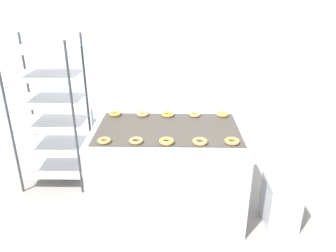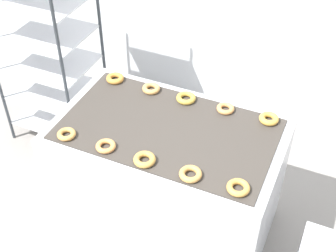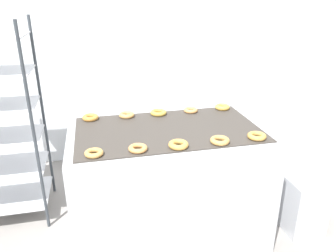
{
  "view_description": "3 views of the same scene",
  "coord_description": "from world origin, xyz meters",
  "px_view_note": "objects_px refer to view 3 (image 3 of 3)",
  "views": [
    {
      "loc": [
        0.05,
        -1.99,
        2.03
      ],
      "look_at": [
        0.0,
        0.66,
        0.9
      ],
      "focal_mm": 35.0,
      "sensor_mm": 36.0,
      "label": 1
    },
    {
      "loc": [
        0.83,
        -1.22,
        2.68
      ],
      "look_at": [
        0.0,
        0.66,
        0.9
      ],
      "focal_mm": 50.0,
      "sensor_mm": 36.0,
      "label": 2
    },
    {
      "loc": [
        -0.47,
        -1.37,
        1.74
      ],
      "look_at": [
        0.0,
        0.66,
        0.9
      ],
      "focal_mm": 35.0,
      "sensor_mm": 36.0,
      "label": 3
    }
  ],
  "objects_px": {
    "fryer_machine": "(168,184)",
    "donut_near_rightmost": "(257,136)",
    "glaze_bin": "(300,202)",
    "donut_far_leftmost": "(90,117)",
    "donut_far_center": "(158,113)",
    "donut_far_rightmost": "(222,107)",
    "donut_near_left": "(138,148)",
    "donut_far_left": "(127,115)",
    "donut_near_leftmost": "(94,153)",
    "donut_near_right": "(220,140)",
    "donut_near_center": "(178,145)",
    "donut_far_right": "(191,110)"
  },
  "relations": [
    {
      "from": "glaze_bin",
      "to": "donut_near_right",
      "type": "height_order",
      "value": "donut_near_right"
    },
    {
      "from": "donut_near_leftmost",
      "to": "donut_near_rightmost",
      "type": "height_order",
      "value": "donut_near_rightmost"
    },
    {
      "from": "donut_far_center",
      "to": "donut_far_rightmost",
      "type": "relative_size",
      "value": 1.05
    },
    {
      "from": "fryer_machine",
      "to": "donut_near_rightmost",
      "type": "bearing_deg",
      "value": -29.17
    },
    {
      "from": "donut_near_leftmost",
      "to": "donut_far_left",
      "type": "relative_size",
      "value": 0.94
    },
    {
      "from": "donut_near_center",
      "to": "fryer_machine",
      "type": "bearing_deg",
      "value": 88.95
    },
    {
      "from": "donut_near_right",
      "to": "donut_far_leftmost",
      "type": "height_order",
      "value": "donut_far_leftmost"
    },
    {
      "from": "donut_far_center",
      "to": "donut_far_left",
      "type": "bearing_deg",
      "value": 179.42
    },
    {
      "from": "donut_far_leftmost",
      "to": "donut_far_rightmost",
      "type": "bearing_deg",
      "value": 0.22
    },
    {
      "from": "donut_near_rightmost",
      "to": "donut_far_left",
      "type": "height_order",
      "value": "same"
    },
    {
      "from": "glaze_bin",
      "to": "donut_far_left",
      "type": "height_order",
      "value": "donut_far_left"
    },
    {
      "from": "donut_far_center",
      "to": "donut_far_rightmost",
      "type": "bearing_deg",
      "value": 1.25
    },
    {
      "from": "donut_near_center",
      "to": "donut_far_right",
      "type": "relative_size",
      "value": 1.13
    },
    {
      "from": "donut_near_leftmost",
      "to": "donut_far_leftmost",
      "type": "relative_size",
      "value": 0.92
    },
    {
      "from": "donut_near_leftmost",
      "to": "donut_near_right",
      "type": "bearing_deg",
      "value": -0.16
    },
    {
      "from": "glaze_bin",
      "to": "donut_near_right",
      "type": "relative_size",
      "value": 3.66
    },
    {
      "from": "donut_far_center",
      "to": "donut_far_rightmost",
      "type": "height_order",
      "value": "donut_far_rightmost"
    },
    {
      "from": "fryer_machine",
      "to": "donut_near_right",
      "type": "bearing_deg",
      "value": -48.85
    },
    {
      "from": "donut_far_left",
      "to": "donut_far_leftmost",
      "type": "bearing_deg",
      "value": 178.91
    },
    {
      "from": "donut_near_left",
      "to": "donut_near_right",
      "type": "bearing_deg",
      "value": -0.8
    },
    {
      "from": "donut_near_leftmost",
      "to": "donut_near_center",
      "type": "bearing_deg",
      "value": -0.45
    },
    {
      "from": "glaze_bin",
      "to": "donut_far_right",
      "type": "relative_size",
      "value": 4.1
    },
    {
      "from": "donut_far_leftmost",
      "to": "donut_far_left",
      "type": "bearing_deg",
      "value": -1.09
    },
    {
      "from": "donut_near_rightmost",
      "to": "donut_far_right",
      "type": "distance_m",
      "value": 0.64
    },
    {
      "from": "donut_far_left",
      "to": "donut_far_right",
      "type": "relative_size",
      "value": 1.06
    },
    {
      "from": "donut_near_center",
      "to": "donut_far_rightmost",
      "type": "bearing_deg",
      "value": 49.07
    },
    {
      "from": "donut_near_right",
      "to": "donut_far_right",
      "type": "relative_size",
      "value": 1.12
    },
    {
      "from": "donut_near_leftmost",
      "to": "donut_near_center",
      "type": "distance_m",
      "value": 0.5
    },
    {
      "from": "donut_far_right",
      "to": "donut_near_leftmost",
      "type": "bearing_deg",
      "value": -141.92
    },
    {
      "from": "donut_near_leftmost",
      "to": "donut_far_center",
      "type": "relative_size",
      "value": 0.88
    },
    {
      "from": "donut_near_leftmost",
      "to": "donut_far_left",
      "type": "distance_m",
      "value": 0.65
    },
    {
      "from": "donut_near_right",
      "to": "donut_far_left",
      "type": "bearing_deg",
      "value": 130.65
    },
    {
      "from": "donut_near_right",
      "to": "donut_far_left",
      "type": "xyz_separation_m",
      "value": [
        -0.51,
        0.6,
        0.0
      ]
    },
    {
      "from": "glaze_bin",
      "to": "donut_far_rightmost",
      "type": "height_order",
      "value": "donut_far_rightmost"
    },
    {
      "from": "donut_near_left",
      "to": "donut_near_center",
      "type": "distance_m",
      "value": 0.25
    },
    {
      "from": "glaze_bin",
      "to": "donut_near_right",
      "type": "distance_m",
      "value": 1.03
    },
    {
      "from": "donut_near_right",
      "to": "donut_far_center",
      "type": "distance_m",
      "value": 0.65
    },
    {
      "from": "glaze_bin",
      "to": "donut_far_leftmost",
      "type": "xyz_separation_m",
      "value": [
        -1.55,
        0.46,
        0.67
      ]
    },
    {
      "from": "donut_near_left",
      "to": "donut_far_left",
      "type": "relative_size",
      "value": 0.98
    },
    {
      "from": "donut_far_rightmost",
      "to": "donut_far_leftmost",
      "type": "bearing_deg",
      "value": -179.78
    },
    {
      "from": "fryer_machine",
      "to": "donut_far_right",
      "type": "bearing_deg",
      "value": 49.68
    },
    {
      "from": "donut_far_right",
      "to": "donut_near_rightmost",
      "type": "bearing_deg",
      "value": -65.7
    },
    {
      "from": "donut_near_left",
      "to": "donut_far_leftmost",
      "type": "xyz_separation_m",
      "value": [
        -0.27,
        0.59,
        0.0
      ]
    },
    {
      "from": "donut_far_right",
      "to": "donut_far_center",
      "type": "bearing_deg",
      "value": -179.46
    },
    {
      "from": "donut_near_left",
      "to": "donut_far_left",
      "type": "height_order",
      "value": "donut_far_left"
    },
    {
      "from": "donut_far_leftmost",
      "to": "donut_far_center",
      "type": "height_order",
      "value": "same"
    },
    {
      "from": "glaze_bin",
      "to": "donut_far_rightmost",
      "type": "distance_m",
      "value": 0.96
    },
    {
      "from": "donut_near_rightmost",
      "to": "donut_far_left",
      "type": "distance_m",
      "value": 0.97
    },
    {
      "from": "donut_near_left",
      "to": "donut_far_leftmost",
      "type": "distance_m",
      "value": 0.65
    },
    {
      "from": "donut_near_center",
      "to": "donut_far_rightmost",
      "type": "height_order",
      "value": "donut_far_rightmost"
    }
  ]
}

